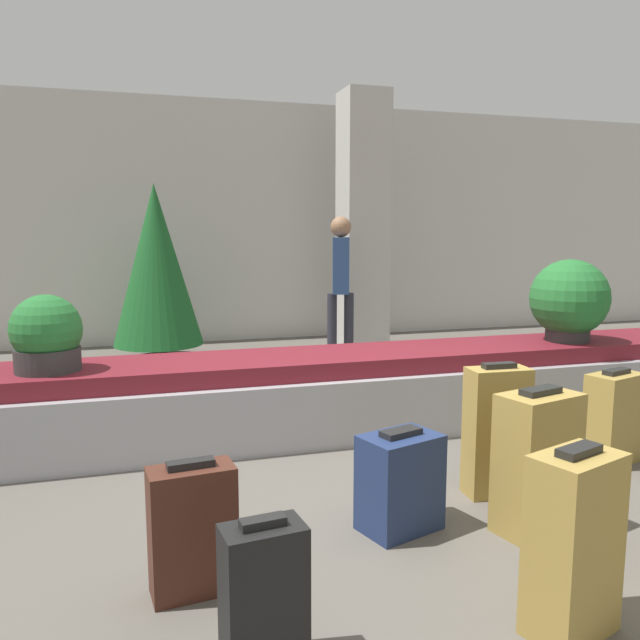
{
  "coord_description": "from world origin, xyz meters",
  "views": [
    {
      "loc": [
        -1.28,
        -3.09,
        1.47
      ],
      "look_at": [
        0.0,
        1.22,
        0.84
      ],
      "focal_mm": 35.0,
      "sensor_mm": 36.0,
      "label": 1
    }
  ],
  "objects_px": {
    "suitcase_4": "(573,544)",
    "suitcase_7": "(537,463)",
    "suitcase_0": "(496,431)",
    "decorated_tree": "(156,265)",
    "traveler_0": "(341,276)",
    "suitcase_8": "(400,482)",
    "potted_plant_1": "(47,336)",
    "suitcase_5": "(613,418)",
    "potted_plant_0": "(569,300)",
    "suitcase_6": "(264,597)",
    "suitcase_3": "(193,530)",
    "pillar": "(363,222)"
  },
  "relations": [
    {
      "from": "suitcase_4",
      "to": "suitcase_7",
      "type": "relative_size",
      "value": 0.98
    },
    {
      "from": "suitcase_0",
      "to": "decorated_tree",
      "type": "xyz_separation_m",
      "value": [
        -1.67,
        4.43,
        0.73
      ]
    },
    {
      "from": "traveler_0",
      "to": "suitcase_8",
      "type": "bearing_deg",
      "value": 2.83
    },
    {
      "from": "suitcase_7",
      "to": "potted_plant_1",
      "type": "distance_m",
      "value": 3.02
    },
    {
      "from": "suitcase_7",
      "to": "decorated_tree",
      "type": "bearing_deg",
      "value": 93.82
    },
    {
      "from": "suitcase_5",
      "to": "potted_plant_0",
      "type": "height_order",
      "value": "potted_plant_0"
    },
    {
      "from": "suitcase_6",
      "to": "suitcase_4",
      "type": "bearing_deg",
      "value": -13.75
    },
    {
      "from": "suitcase_3",
      "to": "potted_plant_1",
      "type": "distance_m",
      "value": 2.04
    },
    {
      "from": "pillar",
      "to": "potted_plant_1",
      "type": "relative_size",
      "value": 6.47
    },
    {
      "from": "pillar",
      "to": "potted_plant_1",
      "type": "xyz_separation_m",
      "value": [
        -3.35,
        -3.24,
        -0.79
      ]
    },
    {
      "from": "suitcase_3",
      "to": "decorated_tree",
      "type": "height_order",
      "value": "decorated_tree"
    },
    {
      "from": "suitcase_4",
      "to": "suitcase_7",
      "type": "xyz_separation_m",
      "value": [
        0.36,
        0.72,
        0.01
      ]
    },
    {
      "from": "suitcase_7",
      "to": "potted_plant_0",
      "type": "height_order",
      "value": "potted_plant_0"
    },
    {
      "from": "suitcase_7",
      "to": "decorated_tree",
      "type": "distance_m",
      "value": 5.19
    },
    {
      "from": "suitcase_0",
      "to": "suitcase_4",
      "type": "bearing_deg",
      "value": -106.48
    },
    {
      "from": "potted_plant_1",
      "to": "traveler_0",
      "type": "relative_size",
      "value": 0.3
    },
    {
      "from": "potted_plant_0",
      "to": "traveler_0",
      "type": "height_order",
      "value": "traveler_0"
    },
    {
      "from": "suitcase_7",
      "to": "suitcase_3",
      "type": "bearing_deg",
      "value": 167.58
    },
    {
      "from": "pillar",
      "to": "potted_plant_0",
      "type": "bearing_deg",
      "value": -79.63
    },
    {
      "from": "suitcase_7",
      "to": "pillar",
      "type": "bearing_deg",
      "value": 64.85
    },
    {
      "from": "suitcase_3",
      "to": "potted_plant_0",
      "type": "distance_m",
      "value": 3.74
    },
    {
      "from": "suitcase_4",
      "to": "suitcase_6",
      "type": "distance_m",
      "value": 1.13
    },
    {
      "from": "suitcase_3",
      "to": "suitcase_5",
      "type": "bearing_deg",
      "value": 8.82
    },
    {
      "from": "suitcase_7",
      "to": "traveler_0",
      "type": "bearing_deg",
      "value": 70.54
    },
    {
      "from": "potted_plant_0",
      "to": "suitcase_0",
      "type": "bearing_deg",
      "value": -138.38
    },
    {
      "from": "suitcase_4",
      "to": "potted_plant_0",
      "type": "xyz_separation_m",
      "value": [
        1.89,
        2.48,
        0.57
      ]
    },
    {
      "from": "pillar",
      "to": "suitcase_5",
      "type": "bearing_deg",
      "value": -88.56
    },
    {
      "from": "suitcase_7",
      "to": "potted_plant_0",
      "type": "bearing_deg",
      "value": 34.44
    },
    {
      "from": "suitcase_5",
      "to": "suitcase_7",
      "type": "bearing_deg",
      "value": -164.07
    },
    {
      "from": "suitcase_8",
      "to": "decorated_tree",
      "type": "height_order",
      "value": "decorated_tree"
    },
    {
      "from": "pillar",
      "to": "decorated_tree",
      "type": "distance_m",
      "value": 2.6
    },
    {
      "from": "suitcase_0",
      "to": "potted_plant_0",
      "type": "height_order",
      "value": "potted_plant_0"
    },
    {
      "from": "potted_plant_0",
      "to": "decorated_tree",
      "type": "distance_m",
      "value": 4.43
    },
    {
      "from": "suitcase_6",
      "to": "traveler_0",
      "type": "height_order",
      "value": "traveler_0"
    },
    {
      "from": "pillar",
      "to": "decorated_tree",
      "type": "height_order",
      "value": "pillar"
    },
    {
      "from": "suitcase_0",
      "to": "suitcase_3",
      "type": "height_order",
      "value": "suitcase_0"
    },
    {
      "from": "suitcase_8",
      "to": "suitcase_5",
      "type": "bearing_deg",
      "value": -2.33
    },
    {
      "from": "suitcase_0",
      "to": "suitcase_8",
      "type": "distance_m",
      "value": 0.74
    },
    {
      "from": "suitcase_0",
      "to": "traveler_0",
      "type": "distance_m",
      "value": 3.74
    },
    {
      "from": "pillar",
      "to": "traveler_0",
      "type": "distance_m",
      "value": 1.22
    },
    {
      "from": "pillar",
      "to": "suitcase_3",
      "type": "bearing_deg",
      "value": -117.28
    },
    {
      "from": "pillar",
      "to": "suitcase_8",
      "type": "height_order",
      "value": "pillar"
    },
    {
      "from": "decorated_tree",
      "to": "suitcase_0",
      "type": "bearing_deg",
      "value": -69.36
    },
    {
      "from": "suitcase_3",
      "to": "suitcase_5",
      "type": "relative_size",
      "value": 0.92
    },
    {
      "from": "suitcase_0",
      "to": "pillar",
      "type": "bearing_deg",
      "value": 82.09
    },
    {
      "from": "suitcase_8",
      "to": "traveler_0",
      "type": "xyz_separation_m",
      "value": [
        0.99,
        3.92,
        0.73
      ]
    },
    {
      "from": "decorated_tree",
      "to": "suitcase_4",
      "type": "bearing_deg",
      "value": -77.36
    },
    {
      "from": "suitcase_0",
      "to": "potted_plant_1",
      "type": "distance_m",
      "value": 2.83
    },
    {
      "from": "suitcase_4",
      "to": "suitcase_5",
      "type": "height_order",
      "value": "suitcase_4"
    },
    {
      "from": "suitcase_4",
      "to": "suitcase_0",
      "type": "bearing_deg",
      "value": 52.08
    }
  ]
}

